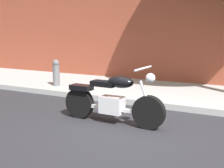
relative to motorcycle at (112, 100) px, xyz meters
name	(u,v)px	position (x,y,z in m)	size (l,w,h in m)	color
ground_plane	(132,130)	(0.52, -0.21, -0.45)	(60.00, 60.00, 0.00)	#28282D
sidewalk	(181,94)	(0.52, 2.89, -0.38)	(24.70, 2.93, 0.14)	#ABABAB
motorcycle	(112,100)	(0.00, 0.00, 0.00)	(2.10, 0.70, 1.11)	black
fire_hydrant	(56,75)	(-2.96, 2.09, 0.01)	(0.20, 0.20, 0.91)	slate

